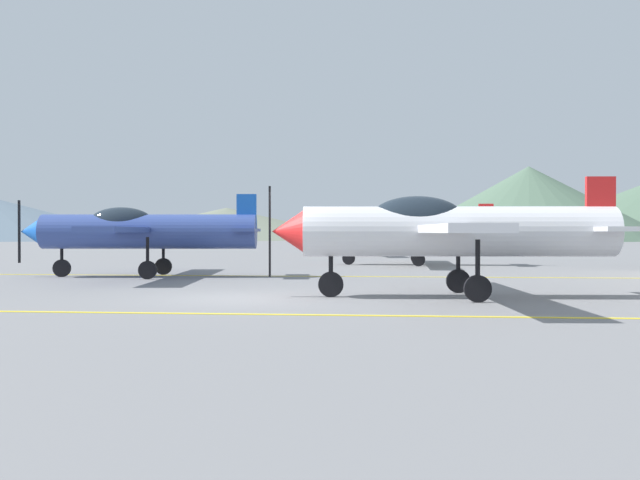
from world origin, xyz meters
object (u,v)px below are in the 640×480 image
(airplane_near, at_px, (445,230))
(airplane_mid, at_px, (140,230))
(airplane_back, at_px, (364,231))
(airplane_far, at_px, (406,231))

(airplane_near, xyz_separation_m, airplane_mid, (-9.79, 6.52, 0.00))
(airplane_mid, bearing_deg, airplane_back, 72.68)
(airplane_near, relative_size, airplane_far, 1.00)
(airplane_far, xyz_separation_m, airplane_back, (-2.35, 13.16, 0.00))
(airplane_far, distance_m, airplane_back, 13.37)
(airplane_near, distance_m, airplane_far, 15.98)
(airplane_near, xyz_separation_m, airplane_back, (-2.74, 29.14, 0.00))
(airplane_near, distance_m, airplane_mid, 11.77)
(airplane_mid, xyz_separation_m, airplane_back, (7.05, 22.62, 0.00))
(airplane_mid, bearing_deg, airplane_far, 45.14)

